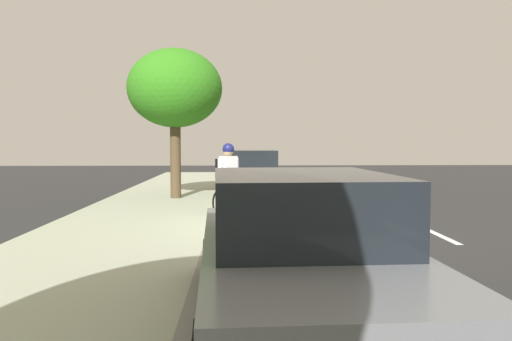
% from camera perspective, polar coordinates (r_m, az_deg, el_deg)
% --- Properties ---
extents(ground, '(56.70, 56.70, 0.00)m').
position_cam_1_polar(ground, '(10.16, 3.93, -6.99)').
color(ground, '#292929').
extents(sidewalk, '(3.30, 35.44, 0.14)m').
position_cam_1_polar(sidewalk, '(10.33, -14.49, -6.52)').
color(sidewalk, '#A4AA90').
rests_on(sidewalk, ground).
extents(curb_edge, '(0.16, 35.44, 0.14)m').
position_cam_1_polar(curb_edge, '(10.11, -4.80, -6.64)').
color(curb_edge, gray).
rests_on(curb_edge, ground).
extents(lane_stripe_centre, '(0.14, 35.80, 0.01)m').
position_cam_1_polar(lane_stripe_centre, '(10.67, 19.47, -6.66)').
color(lane_stripe_centre, white).
rests_on(lane_stripe_centre, ground).
extents(lane_stripe_bike_edge, '(0.12, 35.44, 0.01)m').
position_cam_1_polar(lane_stripe_bike_edge, '(10.16, 3.58, -6.97)').
color(lane_stripe_bike_edge, white).
rests_on(lane_stripe_bike_edge, ground).
extents(parked_sedan_tan_nearest, '(1.87, 4.42, 1.52)m').
position_cam_1_polar(parked_sedan_tan_nearest, '(17.07, -0.33, -0.28)').
color(parked_sedan_tan_nearest, tan).
rests_on(parked_sedan_tan_nearest, ground).
extents(parked_sedan_grey_second, '(1.98, 4.47, 1.52)m').
position_cam_1_polar(parked_sedan_grey_second, '(4.76, 4.94, -9.57)').
color(parked_sedan_grey_second, slate).
rests_on(parked_sedan_grey_second, ground).
extents(bicycle_at_curb, '(1.20, 1.38, 0.79)m').
position_cam_1_polar(bicycle_at_curb, '(11.32, -2.14, -3.92)').
color(bicycle_at_curb, black).
rests_on(bicycle_at_curb, ground).
extents(cyclist_with_backpack, '(0.55, 0.54, 1.77)m').
position_cam_1_polar(cyclist_with_backpack, '(11.72, -3.21, -0.26)').
color(cyclist_with_backpack, '#C6B284').
rests_on(cyclist_with_backpack, ground).
extents(street_tree_near_cyclist, '(2.76, 2.76, 4.38)m').
position_cam_1_polar(street_tree_near_cyclist, '(15.22, -9.09, 9.01)').
color(street_tree_near_cyclist, '#4F3E29').
rests_on(street_tree_near_cyclist, sidewalk).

